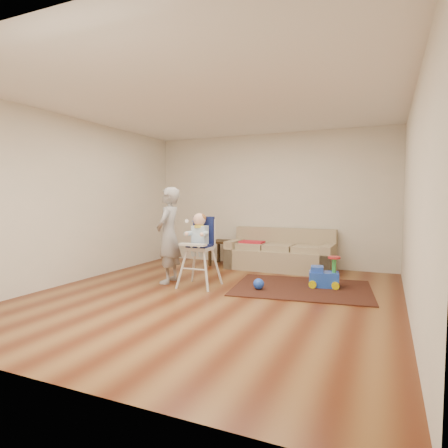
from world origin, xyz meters
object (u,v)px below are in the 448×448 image
at_px(ride_on_toy, 324,271).
at_px(toy_ball, 259,284).
at_px(adult, 169,235).
at_px(sofa, 280,249).
at_px(high_chair, 200,251).
at_px(side_table, 224,253).

distance_m(ride_on_toy, toy_ball, 1.05).
bearing_deg(adult, sofa, 133.27).
bearing_deg(high_chair, sofa, 65.48).
xyz_separation_m(ride_on_toy, adult, (-2.39, -0.65, 0.52)).
distance_m(ride_on_toy, high_chair, 1.96).
bearing_deg(side_table, adult, -95.15).
relative_size(sofa, toy_ball, 12.46).
height_order(high_chair, adult, adult).
bearing_deg(sofa, toy_ball, -83.92).
height_order(sofa, toy_ball, sofa).
height_order(sofa, side_table, sofa).
bearing_deg(high_chair, adult, 174.85).
relative_size(ride_on_toy, adult, 0.31).
bearing_deg(side_table, ride_on_toy, -28.81).
bearing_deg(ride_on_toy, side_table, 142.18).
distance_m(sofa, toy_ball, 1.75).
xyz_separation_m(side_table, adult, (-0.17, -1.88, 0.53)).
height_order(sofa, high_chair, high_chair).
relative_size(high_chair, adult, 0.74).
xyz_separation_m(ride_on_toy, toy_ball, (-0.87, -0.57, -0.16)).
relative_size(sofa, adult, 1.31).
bearing_deg(toy_ball, side_table, 127.00).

